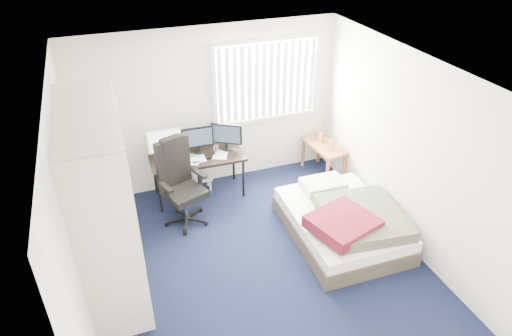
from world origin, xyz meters
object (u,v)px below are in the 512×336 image
object	(u,v)px
nightstand	(324,148)
bed	(344,222)
office_chair	(181,191)
desk	(197,153)

from	to	relation	value
nightstand	bed	xyz separation A→B (m)	(-0.49, -1.57, -0.23)
office_chair	bed	bearing A→B (deg)	-30.50
nightstand	bed	world-z (taller)	nightstand
office_chair	bed	distance (m)	2.28
office_chair	nightstand	bearing A→B (deg)	9.79
desk	office_chair	distance (m)	0.71
desk	office_chair	bearing A→B (deg)	-123.94
desk	bed	size ratio (longest dim) A/B	0.79
nightstand	bed	distance (m)	1.66
desk	office_chair	size ratio (longest dim) A/B	1.12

